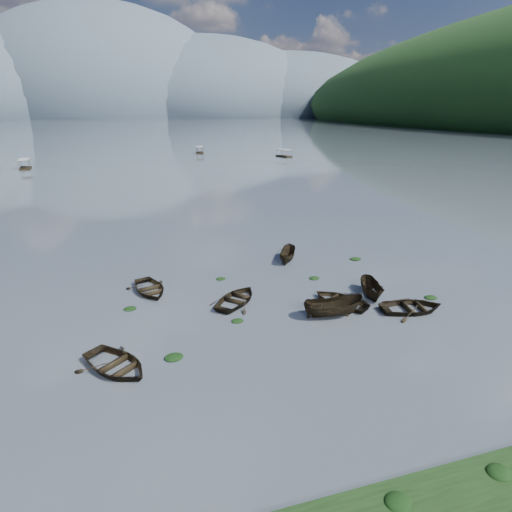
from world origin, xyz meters
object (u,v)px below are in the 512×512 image
object	(u,v)px
rowboat_3	(340,303)
pontoon_left	(26,169)
pontoon_centre	(200,153)
rowboat_0	(116,369)

from	to	relation	value
rowboat_3	pontoon_left	xyz separation A→B (m)	(-43.91, 93.48, 0.00)
rowboat_3	pontoon_left	distance (m)	103.28
rowboat_3	pontoon_centre	world-z (taller)	pontoon_centre
rowboat_0	pontoon_left	world-z (taller)	pontoon_left
rowboat_3	pontoon_centre	bearing A→B (deg)	-125.73
rowboat_0	pontoon_centre	size ratio (longest dim) A/B	0.83
rowboat_3	pontoon_left	world-z (taller)	pontoon_left
rowboat_3	pontoon_centre	xyz separation A→B (m)	(6.29, 120.20, 0.00)
rowboat_0	rowboat_3	size ratio (longest dim) A/B	1.06
pontoon_left	pontoon_centre	bearing A→B (deg)	18.98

